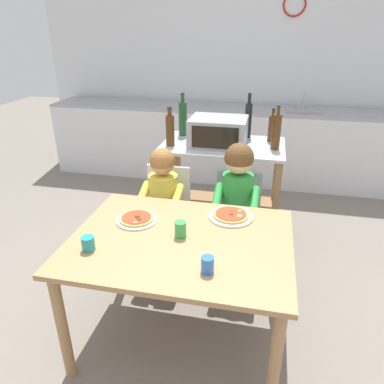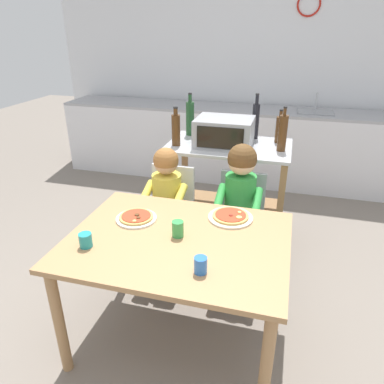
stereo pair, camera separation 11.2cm
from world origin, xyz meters
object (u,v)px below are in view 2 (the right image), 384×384
at_px(toaster_oven, 224,132).
at_px(bottle_dark_olive_oil, 256,120).
at_px(drinking_cup_blue, 201,265).
at_px(kitchen_island_cart, 227,178).
at_px(child_in_yellow_shirt, 164,198).
at_px(bottle_clear_vinegar, 283,133).
at_px(child_in_green_shirt, 239,199).
at_px(dining_chair_left, 170,210).
at_px(drinking_cup_teal, 86,240).
at_px(bottle_brown_beer, 176,129).
at_px(drinking_cup_green, 178,229).
at_px(bottle_squat_spirits, 190,118).
at_px(dining_chair_right, 240,218).
at_px(pizza_plate_white, 136,218).
at_px(pizza_plate_cream, 231,217).
at_px(dining_table, 178,253).
at_px(bottle_tall_green_wine, 279,129).

xyz_separation_m(toaster_oven, bottle_dark_olive_oil, (0.22, 0.27, 0.05)).
bearing_deg(drinking_cup_blue, kitchen_island_cart, 95.07).
bearing_deg(toaster_oven, child_in_yellow_shirt, -121.74).
distance_m(bottle_dark_olive_oil, bottle_clear_vinegar, 0.38).
bearing_deg(drinking_cup_blue, child_in_green_shirt, 87.04).
height_order(dining_chair_left, drinking_cup_teal, dining_chair_left).
height_order(bottle_brown_beer, drinking_cup_green, bottle_brown_beer).
distance_m(drinking_cup_teal, drinking_cup_blue, 0.65).
xyz_separation_m(dining_chair_left, drinking_cup_teal, (-0.14, -0.98, 0.29)).
distance_m(dining_chair_left, drinking_cup_blue, 1.18).
bearing_deg(drinking_cup_green, child_in_yellow_shirt, 116.05).
distance_m(kitchen_island_cart, bottle_clear_vinegar, 0.62).
bearing_deg(drinking_cup_blue, bottle_squat_spirits, 107.29).
bearing_deg(dining_chair_left, drinking_cup_blue, -63.77).
relative_size(dining_chair_right, child_in_green_shirt, 0.76).
bearing_deg(pizza_plate_white, bottle_clear_vinegar, 52.36).
height_order(kitchen_island_cart, toaster_oven, toaster_oven).
distance_m(toaster_oven, dining_chair_left, 0.77).
xyz_separation_m(bottle_squat_spirits, pizza_plate_white, (0.02, -1.28, -0.32)).
bearing_deg(toaster_oven, drinking_cup_blue, -83.32).
height_order(dining_chair_right, pizza_plate_cream, dining_chair_right).
bearing_deg(drinking_cup_teal, child_in_yellow_shirt, 80.60).
distance_m(bottle_squat_spirits, dining_table, 1.51).
height_order(pizza_plate_cream, drinking_cup_teal, drinking_cup_teal).
relative_size(bottle_brown_beer, dining_table, 0.26).
height_order(dining_chair_left, drinking_cup_green, drinking_cup_green).
distance_m(bottle_dark_olive_oil, drinking_cup_blue, 1.75).
distance_m(dining_table, drinking_cup_teal, 0.52).
height_order(bottle_squat_spirits, drinking_cup_blue, bottle_squat_spirits).
height_order(bottle_clear_vinegar, drinking_cup_green, bottle_clear_vinegar).
distance_m(toaster_oven, drinking_cup_blue, 1.48).
height_order(child_in_yellow_shirt, pizza_plate_white, child_in_yellow_shirt).
relative_size(toaster_oven, bottle_dark_olive_oil, 1.18).
xyz_separation_m(bottle_brown_beer, bottle_tall_green_wine, (0.81, 0.30, -0.02)).
bearing_deg(dining_chair_right, bottle_dark_olive_oil, 89.84).
distance_m(bottle_dark_olive_oil, child_in_yellow_shirt, 1.08).
bearing_deg(child_in_green_shirt, pizza_plate_cream, -89.94).
bearing_deg(pizza_plate_cream, bottle_brown_beer, 127.32).
xyz_separation_m(bottle_squat_spirits, bottle_dark_olive_oil, (0.57, 0.04, 0.01)).
bearing_deg(dining_chair_right, dining_table, -107.57).
distance_m(bottle_tall_green_wine, child_in_green_shirt, 0.83).
bearing_deg(drinking_cup_green, bottle_dark_olive_oil, 80.01).
bearing_deg(drinking_cup_green, drinking_cup_teal, -152.51).
xyz_separation_m(toaster_oven, drinking_cup_teal, (-0.48, -1.40, -0.25)).
xyz_separation_m(dining_chair_left, child_in_green_shirt, (0.55, -0.10, 0.22)).
xyz_separation_m(bottle_brown_beer, bottle_clear_vinegar, (0.84, 0.08, 0.01)).
xyz_separation_m(bottle_tall_green_wine, bottle_clear_vinegar, (0.03, -0.22, 0.03)).
xyz_separation_m(bottle_dark_olive_oil, child_in_yellow_shirt, (-0.56, -0.82, -0.43)).
relative_size(bottle_brown_beer, dining_chair_left, 0.39).
bearing_deg(kitchen_island_cart, pizza_plate_white, -109.14).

